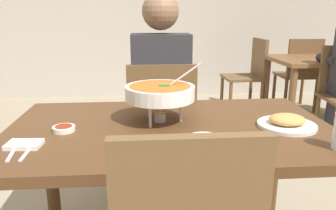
{
  "coord_description": "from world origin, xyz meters",
  "views": [
    {
      "loc": [
        -0.12,
        -1.31,
        1.19
      ],
      "look_at": [
        0.0,
        0.15,
        0.78
      ],
      "focal_mm": 35.04,
      "sensor_mm": 36.0,
      "label": 1
    }
  ],
  "objects_px": {
    "diner_main": "(161,85)",
    "sauce_dish": "(64,128)",
    "chair_diner_main": "(161,122)",
    "appetizer_plate": "(287,122)",
    "curry_bowl": "(160,93)",
    "rice_plate": "(204,144)",
    "chair_bg_right": "(300,71)",
    "dining_table_main": "(171,149)",
    "chair_bg_corner": "(250,71)",
    "dining_table_far": "(319,70)"
  },
  "relations": [
    {
      "from": "sauce_dish",
      "to": "dining_table_far",
      "type": "bearing_deg",
      "value": 42.93
    },
    {
      "from": "dining_table_main",
      "to": "appetizer_plate",
      "type": "bearing_deg",
      "value": -6.21
    },
    {
      "from": "curry_bowl",
      "to": "chair_bg_corner",
      "type": "xyz_separation_m",
      "value": [
        1.23,
        2.48,
        -0.35
      ]
    },
    {
      "from": "chair_bg_corner",
      "to": "appetizer_plate",
      "type": "bearing_deg",
      "value": -105.31
    },
    {
      "from": "diner_main",
      "to": "sauce_dish",
      "type": "relative_size",
      "value": 14.56
    },
    {
      "from": "appetizer_plate",
      "to": "chair_bg_right",
      "type": "relative_size",
      "value": 0.27
    },
    {
      "from": "chair_bg_corner",
      "to": "diner_main",
      "type": "bearing_deg",
      "value": -123.4
    },
    {
      "from": "chair_diner_main",
      "to": "appetizer_plate",
      "type": "bearing_deg",
      "value": -57.36
    },
    {
      "from": "rice_plate",
      "to": "sauce_dish",
      "type": "distance_m",
      "value": 0.58
    },
    {
      "from": "appetizer_plate",
      "to": "chair_bg_corner",
      "type": "distance_m",
      "value": 2.7
    },
    {
      "from": "dining_table_main",
      "to": "chair_bg_corner",
      "type": "bearing_deg",
      "value": 64.87
    },
    {
      "from": "chair_bg_right",
      "to": "chair_bg_corner",
      "type": "distance_m",
      "value": 0.63
    },
    {
      "from": "rice_plate",
      "to": "diner_main",
      "type": "bearing_deg",
      "value": 95.33
    },
    {
      "from": "chair_bg_right",
      "to": "sauce_dish",
      "type": "bearing_deg",
      "value": -131.29
    },
    {
      "from": "dining_table_far",
      "to": "chair_bg_right",
      "type": "distance_m",
      "value": 0.51
    },
    {
      "from": "appetizer_plate",
      "to": "chair_diner_main",
      "type": "bearing_deg",
      "value": 122.64
    },
    {
      "from": "diner_main",
      "to": "appetizer_plate",
      "type": "distance_m",
      "value": 0.92
    },
    {
      "from": "dining_table_far",
      "to": "chair_bg_right",
      "type": "bearing_deg",
      "value": 85.92
    },
    {
      "from": "dining_table_main",
      "to": "diner_main",
      "type": "xyz_separation_m",
      "value": [
        0.0,
        0.73,
        0.12
      ]
    },
    {
      "from": "diner_main",
      "to": "dining_table_far",
      "type": "bearing_deg",
      "value": 36.16
    },
    {
      "from": "curry_bowl",
      "to": "chair_bg_right",
      "type": "relative_size",
      "value": 0.37
    },
    {
      "from": "curry_bowl",
      "to": "appetizer_plate",
      "type": "distance_m",
      "value": 0.55
    },
    {
      "from": "appetizer_plate",
      "to": "chair_bg_corner",
      "type": "relative_size",
      "value": 0.27
    },
    {
      "from": "appetizer_plate",
      "to": "rice_plate",
      "type": "bearing_deg",
      "value": -152.58
    },
    {
      "from": "chair_diner_main",
      "to": "appetizer_plate",
      "type": "xyz_separation_m",
      "value": [
        0.48,
        -0.75,
        0.24
      ]
    },
    {
      "from": "dining_table_main",
      "to": "rice_plate",
      "type": "height_order",
      "value": "rice_plate"
    },
    {
      "from": "sauce_dish",
      "to": "chair_bg_right",
      "type": "bearing_deg",
      "value": 48.71
    },
    {
      "from": "diner_main",
      "to": "sauce_dish",
      "type": "distance_m",
      "value": 0.88
    },
    {
      "from": "diner_main",
      "to": "rice_plate",
      "type": "xyz_separation_m",
      "value": [
        0.09,
        -0.99,
        0.0
      ]
    },
    {
      "from": "chair_diner_main",
      "to": "appetizer_plate",
      "type": "height_order",
      "value": "chair_diner_main"
    },
    {
      "from": "dining_table_main",
      "to": "appetizer_plate",
      "type": "distance_m",
      "value": 0.5
    },
    {
      "from": "diner_main",
      "to": "dining_table_main",
      "type": "bearing_deg",
      "value": -90.0
    },
    {
      "from": "diner_main",
      "to": "curry_bowl",
      "type": "xyz_separation_m",
      "value": [
        -0.04,
        -0.67,
        0.11
      ]
    },
    {
      "from": "dining_table_main",
      "to": "chair_bg_corner",
      "type": "distance_m",
      "value": 2.81
    },
    {
      "from": "dining_table_main",
      "to": "sauce_dish",
      "type": "relative_size",
      "value": 15.17
    },
    {
      "from": "dining_table_main",
      "to": "sauce_dish",
      "type": "distance_m",
      "value": 0.45
    },
    {
      "from": "appetizer_plate",
      "to": "chair_bg_right",
      "type": "bearing_deg",
      "value": 62.71
    },
    {
      "from": "rice_plate",
      "to": "dining_table_far",
      "type": "relative_size",
      "value": 0.24
    },
    {
      "from": "appetizer_plate",
      "to": "dining_table_far",
      "type": "xyz_separation_m",
      "value": [
        1.3,
        2.09,
        -0.15
      ]
    },
    {
      "from": "curry_bowl",
      "to": "dining_table_far",
      "type": "distance_m",
      "value": 2.7
    },
    {
      "from": "rice_plate",
      "to": "chair_bg_corner",
      "type": "height_order",
      "value": "chair_bg_corner"
    },
    {
      "from": "chair_diner_main",
      "to": "sauce_dish",
      "type": "bearing_deg",
      "value": -120.93
    },
    {
      "from": "chair_diner_main",
      "to": "rice_plate",
      "type": "bearing_deg",
      "value": -84.48
    },
    {
      "from": "diner_main",
      "to": "chair_bg_right",
      "type": "height_order",
      "value": "diner_main"
    },
    {
      "from": "appetizer_plate",
      "to": "chair_bg_corner",
      "type": "xyz_separation_m",
      "value": [
        0.71,
        2.6,
        -0.24
      ]
    },
    {
      "from": "dining_table_main",
      "to": "chair_bg_corner",
      "type": "relative_size",
      "value": 1.52
    },
    {
      "from": "dining_table_far",
      "to": "rice_plate",
      "type": "bearing_deg",
      "value": -126.44
    },
    {
      "from": "dining_table_far",
      "to": "chair_bg_corner",
      "type": "bearing_deg",
      "value": 139.63
    },
    {
      "from": "diner_main",
      "to": "appetizer_plate",
      "type": "height_order",
      "value": "diner_main"
    },
    {
      "from": "diner_main",
      "to": "rice_plate",
      "type": "relative_size",
      "value": 5.46
    }
  ]
}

